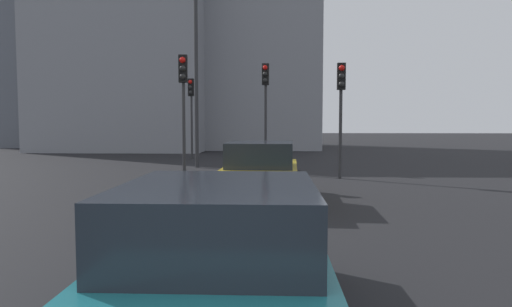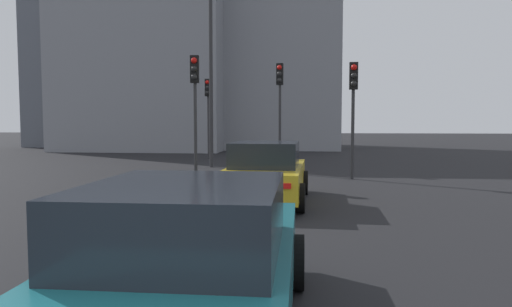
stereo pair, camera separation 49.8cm
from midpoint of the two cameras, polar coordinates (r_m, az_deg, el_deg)
name	(u,v)px [view 1 (the left image)]	position (r m, az deg, el deg)	size (l,w,h in m)	color
car_yellow_lead	(261,173)	(11.03, -0.68, -2.45)	(4.15, 2.08, 1.47)	gold
car_teal_second	(222,265)	(4.10, -7.90, -13.67)	(4.29, 2.01, 1.44)	#19606B
traffic_light_near_left	(191,102)	(24.05, -8.70, 6.44)	(0.33, 0.30, 4.19)	#2D2D30
traffic_light_near_right	(265,93)	(19.46, 0.45, 7.53)	(0.33, 0.30, 4.41)	#2D2D30
traffic_light_far_left	(183,91)	(15.39, -10.01, 7.75)	(0.32, 0.30, 4.14)	#2D2D30
traffic_light_far_right	(341,96)	(15.78, 9.70, 7.13)	(0.32, 0.29, 3.93)	#2D2D30
street_lamp_kerbside	(196,45)	(19.89, -8.24, 13.25)	(0.56, 0.36, 8.98)	#2D2D30
building_facade_left	(245,29)	(35.98, -1.84, 15.24)	(9.50, 10.96, 17.98)	gray
building_facade_center	(136,50)	(35.86, -15.17, 12.39)	(12.14, 11.27, 14.58)	gray
building_facade_right	(91,51)	(43.93, -20.28, 11.93)	(14.48, 9.06, 16.46)	slate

